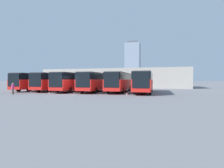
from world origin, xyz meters
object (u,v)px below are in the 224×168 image
object	(u,v)px
bus_5	(37,81)
bus_4	(56,81)
pedestrian	(13,88)
bus_1	(120,81)
bus_0	(144,81)
bus_3	(74,81)
bus_2	(96,81)

from	to	relation	value
bus_5	bus_4	bearing A→B (deg)	178.95
bus_4	bus_5	bearing A→B (deg)	-1.05
pedestrian	bus_1	bearing A→B (deg)	96.55
bus_0	pedestrian	world-z (taller)	bus_0
bus_3	pedestrian	distance (m)	9.28
bus_1	bus_4	xyz separation A→B (m)	(11.85, 0.17, 0.00)
bus_1	bus_3	bearing A→B (deg)	4.75
bus_2	bus_5	size ratio (longest dim) A/B	1.00
bus_2	bus_5	world-z (taller)	same
bus_0	bus_1	world-z (taller)	same
bus_1	bus_3	distance (m)	7.95
bus_0	bus_5	world-z (taller)	same
bus_1	bus_3	world-z (taller)	same
bus_2	bus_5	distance (m)	11.85
bus_5	bus_1	bearing A→B (deg)	179.39
bus_5	pedestrian	size ratio (longest dim) A/B	7.28
bus_2	bus_3	distance (m)	3.97
bus_3	pedestrian	world-z (taller)	bus_3
bus_0	bus_3	bearing A→B (deg)	-0.94
bus_0	bus_3	distance (m)	11.85
bus_4	bus_5	distance (m)	3.95
bus_4	pedestrian	distance (m)	8.42
bus_5	pedestrian	world-z (taller)	bus_5
bus_3	bus_5	distance (m)	7.93
pedestrian	bus_0	bearing A→B (deg)	88.04
bus_1	pedestrian	world-z (taller)	bus_1
bus_3	bus_4	distance (m)	4.01
bus_1	bus_3	size ratio (longest dim) A/B	1.00
bus_2	bus_5	bearing A→B (deg)	-2.51
bus_1	bus_2	distance (m)	3.97
bus_4	pedestrian	xyz separation A→B (m)	(1.30, 8.26, -0.92)
bus_1	pedestrian	size ratio (longest dim) A/B	7.28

